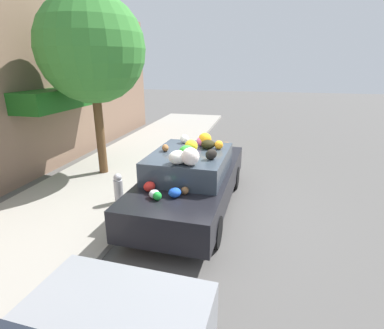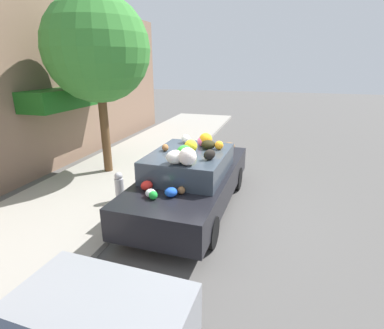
% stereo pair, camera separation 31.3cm
% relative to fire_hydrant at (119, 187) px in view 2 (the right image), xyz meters
% --- Properties ---
extents(ground_plane, '(60.00, 60.00, 0.00)m').
position_rel_fire_hydrant_xyz_m(ground_plane, '(0.39, -1.67, -0.47)').
color(ground_plane, '#565451').
extents(sidewalk_curb, '(24.00, 3.20, 0.12)m').
position_rel_fire_hydrant_xyz_m(sidewalk_curb, '(0.39, 1.03, -0.41)').
color(sidewalk_curb, '#9E998E').
rests_on(sidewalk_curb, ground).
extents(building_facade, '(18.00, 1.20, 5.03)m').
position_rel_fire_hydrant_xyz_m(building_facade, '(0.49, 3.24, 2.03)').
color(building_facade, '#846651').
rests_on(building_facade, ground).
extents(street_tree, '(2.77, 2.77, 4.76)m').
position_rel_fire_hydrant_xyz_m(street_tree, '(1.76, 1.37, 3.01)').
color(street_tree, brown).
rests_on(street_tree, sidewalk_curb).
extents(fire_hydrant, '(0.20, 0.20, 0.70)m').
position_rel_fire_hydrant_xyz_m(fire_hydrant, '(0.00, 0.00, 0.00)').
color(fire_hydrant, '#B2B2B7').
rests_on(fire_hydrant, sidewalk_curb).
extents(art_car, '(4.48, 1.86, 1.70)m').
position_rel_fire_hydrant_xyz_m(art_car, '(0.36, -1.62, 0.27)').
color(art_car, black).
rests_on(art_car, ground).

